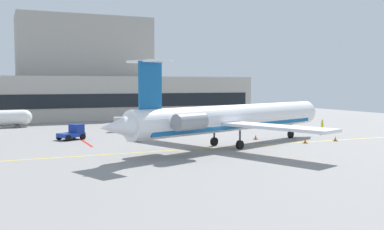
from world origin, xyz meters
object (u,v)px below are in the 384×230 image
object	(u,v)px
regional_jet	(232,118)
fuel_tank	(7,118)
marshaller	(322,126)
pushback_tractor	(124,125)
baggage_tug	(73,133)

from	to	relation	value
regional_jet	fuel_tank	size ratio (longest dim) A/B	4.35
marshaller	fuel_tank	bearing A→B (deg)	145.92
fuel_tank	marshaller	distance (m)	45.85
pushback_tractor	fuel_tank	size ratio (longest dim) A/B	0.58
regional_jet	marshaller	xyz separation A→B (m)	(16.83, 6.07, -2.03)
regional_jet	marshaller	bearing A→B (deg)	19.83
regional_jet	fuel_tank	bearing A→B (deg)	123.65
pushback_tractor	marshaller	size ratio (longest dim) A/B	2.21
regional_jet	fuel_tank	world-z (taller)	regional_jet
baggage_tug	regional_jet	bearing A→B (deg)	-42.27
regional_jet	baggage_tug	distance (m)	19.43
regional_jet	baggage_tug	world-z (taller)	regional_jet
regional_jet	baggage_tug	bearing A→B (deg)	137.73
fuel_tank	regional_jet	bearing A→B (deg)	-56.35
pushback_tractor	marshaller	world-z (taller)	pushback_tractor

